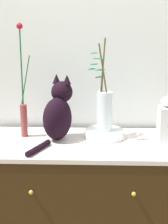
{
  "coord_description": "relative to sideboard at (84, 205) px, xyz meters",
  "views": [
    {
      "loc": [
        0.06,
        -1.87,
        1.5
      ],
      "look_at": [
        0.0,
        0.0,
        1.0
      ],
      "focal_mm": 54.58,
      "sensor_mm": 36.0,
      "label": 1
    }
  ],
  "objects": [
    {
      "name": "wall_back",
      "position": [
        0.0,
        0.35,
        0.89
      ],
      "size": [
        4.4,
        0.08,
        2.6
      ],
      "primitive_type": "cube",
      "color": "white",
      "rests_on": "ground_plane"
    },
    {
      "name": "sideboard",
      "position": [
        0.0,
        0.0,
        0.0
      ],
      "size": [
        1.21,
        0.56,
        0.82
      ],
      "color": "#301E0C",
      "rests_on": "ground_plane"
    },
    {
      "name": "cat_sitting",
      "position": [
        -0.15,
        0.05,
        0.57
      ],
      "size": [
        0.25,
        0.42,
        0.38
      ],
      "color": "black",
      "rests_on": "sideboard"
    },
    {
      "name": "vase_slim_green",
      "position": [
        -0.37,
        0.09,
        0.6
      ],
      "size": [
        0.07,
        0.04,
        0.67
      ],
      "color": "brown",
      "rests_on": "sideboard"
    },
    {
      "name": "bowl_porcelain",
      "position": [
        0.12,
        0.08,
        0.43
      ],
      "size": [
        0.24,
        0.24,
        0.05
      ],
      "primitive_type": "cylinder",
      "color": "white",
      "rests_on": "sideboard"
    },
    {
      "name": "vase_glass_clear",
      "position": [
        0.12,
        0.08,
        0.59
      ],
      "size": [
        0.16,
        0.19,
        0.54
      ],
      "color": "silver",
      "rests_on": "bowl_porcelain"
    },
    {
      "name": "jar_lidded_porcelain",
      "position": [
        0.47,
        -0.05,
        0.55
      ],
      "size": [
        0.11,
        0.11,
        0.31
      ],
      "color": "white",
      "rests_on": "sideboard"
    }
  ]
}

